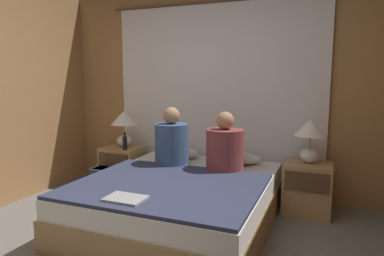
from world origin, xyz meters
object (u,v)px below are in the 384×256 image
object	(u,v)px
person_left_in_bed	(172,142)
person_right_in_bed	(225,148)
lamp_right	(310,134)
backpack_on_floor	(105,180)
bed	(181,201)
laptop_on_bed	(125,198)
pillow_left	(179,153)
beer_bottle_on_left_stand	(125,143)
pillow_right	(239,158)
lamp_left	(124,123)
nightstand_right	(307,188)
nightstand_left	(123,167)

from	to	relation	value
person_left_in_bed	person_right_in_bed	distance (m)	0.61
lamp_right	backpack_on_floor	bearing A→B (deg)	-169.58
bed	backpack_on_floor	bearing A→B (deg)	163.17
laptop_on_bed	backpack_on_floor	world-z (taller)	laptop_on_bed
pillow_left	beer_bottle_on_left_stand	world-z (taller)	beer_bottle_on_left_stand
laptop_on_bed	pillow_left	bearing A→B (deg)	99.12
pillow_left	laptop_on_bed	bearing A→B (deg)	-80.88
pillow_right	person_right_in_bed	distance (m)	0.43
pillow_right	backpack_on_floor	distance (m)	1.61
pillow_right	beer_bottle_on_left_stand	bearing A→B (deg)	-172.13
lamp_right	pillow_right	world-z (taller)	lamp_right
lamp_left	laptop_on_bed	world-z (taller)	lamp_left
nightstand_right	backpack_on_floor	world-z (taller)	nightstand_right
person_right_in_bed	nightstand_left	bearing A→B (deg)	168.01
pillow_right	laptop_on_bed	size ratio (longest dim) A/B	1.65
nightstand_right	beer_bottle_on_left_stand	xyz separation A→B (m)	(-2.14, -0.12, 0.35)
lamp_right	beer_bottle_on_left_stand	bearing A→B (deg)	-175.57
pillow_right	laptop_on_bed	world-z (taller)	pillow_right
pillow_right	nightstand_left	bearing A→B (deg)	-177.28
pillow_left	laptop_on_bed	size ratio (longest dim) A/B	1.65
nightstand_left	pillow_left	world-z (taller)	pillow_left
lamp_right	backpack_on_floor	distance (m)	2.40
nightstand_right	lamp_right	size ratio (longest dim) A/B	1.17
pillow_left	pillow_right	xyz separation A→B (m)	(0.75, 0.00, 0.00)
pillow_right	beer_bottle_on_left_stand	xyz separation A→B (m)	(-1.39, -0.19, 0.11)
nightstand_right	person_right_in_bed	world-z (taller)	person_right_in_bed
person_left_in_bed	laptop_on_bed	size ratio (longest dim) A/B	2.09
bed	beer_bottle_on_left_stand	bearing A→B (deg)	149.43
lamp_left	laptop_on_bed	xyz separation A→B (m)	(1.01, -1.53, -0.35)
lamp_right	person_right_in_bed	world-z (taller)	person_right_in_bed
bed	backpack_on_floor	xyz separation A→B (m)	(-1.14, 0.35, -0.02)
bed	nightstand_left	bearing A→B (deg)	147.56
backpack_on_floor	nightstand_left	bearing A→B (deg)	87.92
bed	pillow_left	world-z (taller)	pillow_left
nightstand_left	laptop_on_bed	xyz separation A→B (m)	(1.01, -1.49, 0.22)
pillow_left	bed	bearing A→B (deg)	-64.71
nightstand_left	pillow_left	xyz separation A→B (m)	(0.76, 0.07, 0.24)
lamp_left	backpack_on_floor	distance (m)	0.76
nightstand_right	lamp_left	size ratio (longest dim) A/B	1.17
lamp_left	pillow_right	size ratio (longest dim) A/B	0.90
pillow_right	beer_bottle_on_left_stand	distance (m)	1.40
bed	nightstand_right	bearing A→B (deg)	32.44
nightstand_right	person_right_in_bed	bearing A→B (deg)	-159.17
lamp_left	beer_bottle_on_left_stand	bearing A→B (deg)	-54.68
lamp_left	beer_bottle_on_left_stand	distance (m)	0.30
beer_bottle_on_left_stand	person_right_in_bed	bearing A→B (deg)	-8.03
bed	lamp_right	xyz separation A→B (m)	(1.13, 0.76, 0.62)
pillow_right	laptop_on_bed	bearing A→B (deg)	-107.65
lamp_right	pillow_right	bearing A→B (deg)	178.08
pillow_right	pillow_left	bearing A→B (deg)	180.00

